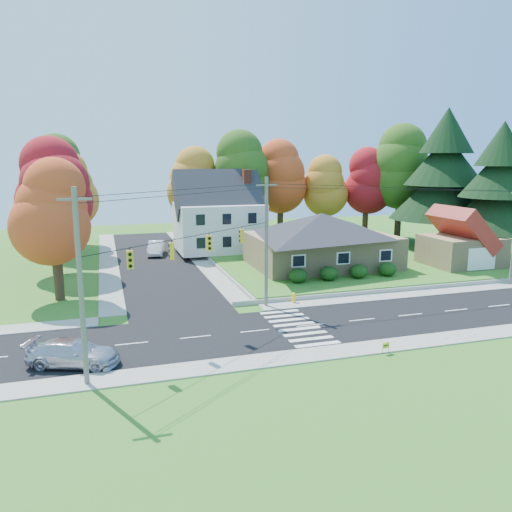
{
  "coord_description": "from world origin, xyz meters",
  "views": [
    {
      "loc": [
        -13.22,
        -30.33,
        11.24
      ],
      "look_at": [
        -1.46,
        8.0,
        3.49
      ],
      "focal_mm": 35.0,
      "sensor_mm": 36.0,
      "label": 1
    }
  ],
  "objects_px": {
    "silver_sedan": "(73,353)",
    "fire_hydrant": "(294,298)",
    "white_car": "(156,248)",
    "ranch_house": "(321,239)"
  },
  "relations": [
    {
      "from": "ranch_house",
      "to": "silver_sedan",
      "type": "relative_size",
      "value": 2.89
    },
    {
      "from": "fire_hydrant",
      "to": "white_car",
      "type": "bearing_deg",
      "value": 109.18
    },
    {
      "from": "ranch_house",
      "to": "fire_hydrant",
      "type": "height_order",
      "value": "ranch_house"
    },
    {
      "from": "white_car",
      "to": "fire_hydrant",
      "type": "height_order",
      "value": "white_car"
    },
    {
      "from": "silver_sedan",
      "to": "fire_hydrant",
      "type": "relative_size",
      "value": 5.88
    },
    {
      "from": "ranch_house",
      "to": "silver_sedan",
      "type": "height_order",
      "value": "ranch_house"
    },
    {
      "from": "white_car",
      "to": "fire_hydrant",
      "type": "relative_size",
      "value": 5.77
    },
    {
      "from": "white_car",
      "to": "fire_hydrant",
      "type": "xyz_separation_m",
      "value": [
        8.35,
        -24.01,
        -0.43
      ]
    },
    {
      "from": "silver_sedan",
      "to": "white_car",
      "type": "distance_m",
      "value": 32.91
    },
    {
      "from": "silver_sedan",
      "to": "fire_hydrant",
      "type": "distance_m",
      "value": 18.01
    }
  ]
}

